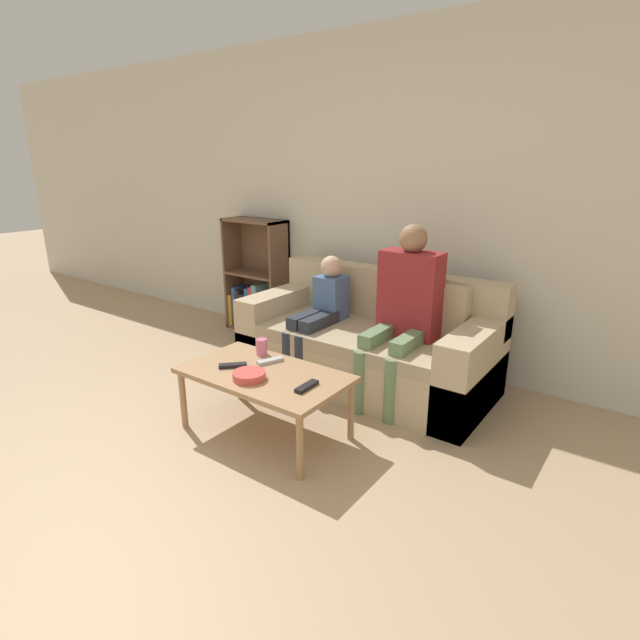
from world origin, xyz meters
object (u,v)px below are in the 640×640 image
object	(u,v)px
couch	(368,347)
person_child	(320,311)
snack_bowl	(249,376)
bookshelf	(256,288)
person_adult	(405,302)
cup_near	(262,347)
tv_remote_2	(270,361)
tv_remote_0	(233,365)
coffee_table	(264,378)
tv_remote_1	(307,386)

from	to	relation	value
couch	person_child	size ratio (longest dim) A/B	1.99
person_child	snack_bowl	distance (m)	1.04
bookshelf	person_adult	bearing A→B (deg)	-15.28
snack_bowl	couch	bearing A→B (deg)	83.69
couch	cup_near	size ratio (longest dim) A/B	17.42
person_adult	couch	bearing A→B (deg)	167.64
person_adult	tv_remote_2	bearing A→B (deg)	-122.33
person_adult	tv_remote_0	xyz separation A→B (m)	(-0.65, -1.01, -0.28)
coffee_table	tv_remote_2	bearing A→B (deg)	116.73
couch	cup_near	xyz separation A→B (m)	(-0.33, -0.82, 0.18)
couch	person_adult	size ratio (longest dim) A/B	1.52
couch	tv_remote_2	distance (m)	0.92
couch	bookshelf	xyz separation A→B (m)	(-1.55, 0.44, 0.13)
cup_near	tv_remote_0	bearing A→B (deg)	-90.54
person_child	tv_remote_2	world-z (taller)	person_child
coffee_table	person_adult	distance (m)	1.10
coffee_table	tv_remote_2	world-z (taller)	tv_remote_2
tv_remote_1	tv_remote_2	world-z (taller)	same
bookshelf	person_child	xyz separation A→B (m)	(1.20, -0.58, 0.11)
coffee_table	tv_remote_0	xyz separation A→B (m)	(-0.21, -0.05, 0.05)
couch	tv_remote_0	xyz separation A→B (m)	(-0.33, -1.08, 0.13)
bookshelf	tv_remote_0	size ratio (longest dim) A/B	7.00
person_child	person_adult	bearing A→B (deg)	6.39
tv_remote_0	cup_near	bearing A→B (deg)	133.40
person_child	tv_remote_1	xyz separation A→B (m)	(0.57, -0.91, -0.11)
person_adult	cup_near	distance (m)	1.02
couch	tv_remote_1	world-z (taller)	couch
coffee_table	tv_remote_0	bearing A→B (deg)	-165.03
bookshelf	snack_bowl	world-z (taller)	bookshelf
tv_remote_2	snack_bowl	bearing A→B (deg)	-53.63
bookshelf	tv_remote_2	distance (m)	1.90
couch	person_child	distance (m)	0.45
cup_near	tv_remote_1	distance (m)	0.59
couch	snack_bowl	distance (m)	1.16
coffee_table	snack_bowl	bearing A→B (deg)	-90.89
bookshelf	cup_near	size ratio (longest dim) A/B	10.25
person_adult	tv_remote_1	bearing A→B (deg)	-96.36
couch	tv_remote_0	size ratio (longest dim) A/B	11.90
coffee_table	tv_remote_1	size ratio (longest dim) A/B	5.92
person_adult	cup_near	bearing A→B (deg)	-131.19
cup_near	tv_remote_1	size ratio (longest dim) A/B	0.62
person_child	tv_remote_1	world-z (taller)	person_child
tv_remote_0	snack_bowl	xyz separation A→B (m)	(0.20, -0.07, 0.01)
couch	tv_remote_0	bearing A→B (deg)	-107.04
cup_near	snack_bowl	bearing A→B (deg)	-58.59
bookshelf	snack_bowl	bearing A→B (deg)	-48.13
couch	coffee_table	distance (m)	1.03
person_child	couch	bearing A→B (deg)	21.37
tv_remote_1	tv_remote_0	bearing A→B (deg)	-177.61
coffee_table	cup_near	world-z (taller)	cup_near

